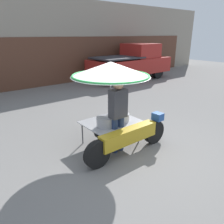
# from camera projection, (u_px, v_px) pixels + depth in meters

# --- Properties ---
(ground_plane) EXTENTS (36.00, 36.00, 0.00)m
(ground_plane) POSITION_uv_depth(u_px,v_px,m) (132.00, 150.00, 5.09)
(ground_plane) COLOR slate
(shopfront_building) EXTENTS (28.00, 2.06, 4.27)m
(shopfront_building) POSITION_uv_depth(u_px,v_px,m) (12.00, 43.00, 10.71)
(shopfront_building) COLOR gray
(shopfront_building) RESTS_ON ground
(vendor_motorcycle_cart) EXTENTS (2.27, 1.78, 1.98)m
(vendor_motorcycle_cart) POSITION_uv_depth(u_px,v_px,m) (113.00, 84.00, 4.83)
(vendor_motorcycle_cart) COLOR black
(vendor_motorcycle_cart) RESTS_ON ground
(vendor_person) EXTENTS (0.38, 0.22, 1.67)m
(vendor_person) POSITION_uv_depth(u_px,v_px,m) (118.00, 112.00, 4.74)
(vendor_person) COLOR navy
(vendor_person) RESTS_ON ground
(pickup_truck) EXTENTS (4.98, 1.95, 2.01)m
(pickup_truck) POSITION_uv_depth(u_px,v_px,m) (132.00, 63.00, 12.70)
(pickup_truck) COLOR black
(pickup_truck) RESTS_ON ground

